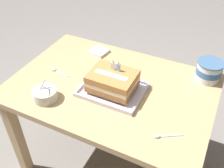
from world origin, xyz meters
name	(u,v)px	position (x,y,z in m)	size (l,w,h in m)	color
ground_plane	(112,160)	(0.00, 0.00, 0.00)	(8.00, 8.00, 0.00)	gray
dining_table	(112,99)	(0.00, 0.00, 0.59)	(1.11, 0.76, 0.69)	tan
foil_tray	(112,90)	(0.03, -0.04, 0.70)	(0.33, 0.26, 0.02)	silver
birthday_cake	(113,81)	(0.03, -0.04, 0.76)	(0.24, 0.18, 0.15)	#C28447
bowl_stack	(45,94)	(-0.26, -0.24, 0.72)	(0.13, 0.13, 0.11)	silver
ice_cream_tub	(209,71)	(0.46, 0.29, 0.75)	(0.14, 0.14, 0.11)	white
serving_spoon_near_tray	(55,70)	(-0.36, -0.02, 0.70)	(0.13, 0.04, 0.01)	silver
serving_spoon_by_bowls	(162,136)	(0.36, -0.22, 0.70)	(0.12, 0.08, 0.01)	silver
napkin_pile	(99,51)	(-0.22, 0.27, 0.70)	(0.12, 0.12, 0.02)	white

